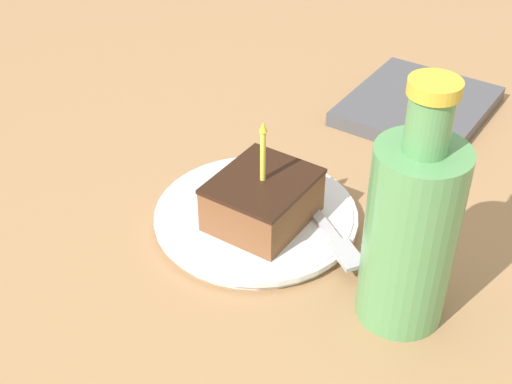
% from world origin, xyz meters
% --- Properties ---
extents(ground_plane, '(2.40, 2.40, 0.04)m').
position_xyz_m(ground_plane, '(0.00, 0.00, -0.02)').
color(ground_plane, '#9E754C').
rests_on(ground_plane, ground).
extents(plate, '(0.23, 0.23, 0.02)m').
position_xyz_m(plate, '(-0.02, 0.02, 0.01)').
color(plate, silver).
rests_on(plate, ground_plane).
extents(cake_slice, '(0.11, 0.09, 0.12)m').
position_xyz_m(cake_slice, '(-0.02, 0.03, 0.04)').
color(cake_slice, brown).
rests_on(cake_slice, plate).
extents(fork, '(0.12, 0.16, 0.00)m').
position_xyz_m(fork, '(-0.04, 0.09, 0.02)').
color(fork, '#B2B2B7').
rests_on(fork, plate).
extents(bottle, '(0.08, 0.08, 0.25)m').
position_xyz_m(bottle, '(0.01, 0.21, 0.10)').
color(bottle, '#599959').
rests_on(bottle, ground_plane).
extents(marble_board, '(0.21, 0.18, 0.02)m').
position_xyz_m(marble_board, '(-0.36, 0.07, 0.01)').
color(marble_board, '#4C4C51').
rests_on(marble_board, ground_plane).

